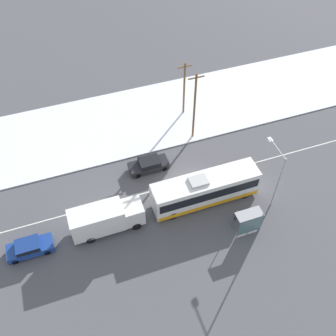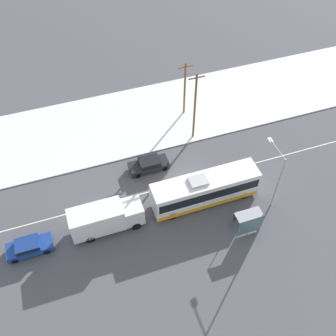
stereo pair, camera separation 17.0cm
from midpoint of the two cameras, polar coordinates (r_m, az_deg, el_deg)
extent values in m
plane|color=#4C4C51|center=(42.30, 2.47, -2.02)|extent=(120.00, 120.00, 0.00)
cube|color=silver|center=(49.72, -2.26, 7.64)|extent=(80.00, 11.96, 0.12)
cube|color=silver|center=(42.30, 2.47, -2.02)|extent=(60.00, 0.12, 0.00)
cube|color=white|center=(39.60, 5.31, -3.03)|extent=(10.95, 2.55, 2.97)
cube|color=black|center=(39.32, 5.34, -2.71)|extent=(10.51, 2.57, 1.13)
cube|color=orange|center=(40.56, 5.19, -4.09)|extent=(10.84, 2.57, 0.53)
cube|color=#B2B2B2|center=(38.11, 4.34, -1.86)|extent=(1.80, 1.40, 0.24)
cylinder|color=black|center=(41.35, 11.01, -3.76)|extent=(1.00, 0.28, 1.00)
cylinder|color=black|center=(42.53, 9.65, -1.48)|extent=(1.00, 0.28, 1.00)
cylinder|color=black|center=(39.05, 0.56, -6.90)|extent=(1.00, 0.28, 1.00)
cylinder|color=black|center=(40.30, -0.54, -4.39)|extent=(1.00, 0.28, 1.00)
cube|color=silver|center=(37.79, -10.40, -7.43)|extent=(5.08, 2.30, 2.64)
cube|color=silver|center=(38.23, -5.24, -6.32)|extent=(1.90, 2.18, 2.06)
cube|color=black|center=(38.00, -3.93, -5.59)|extent=(0.06, 1.96, 0.91)
cylinder|color=black|center=(38.55, -4.71, -8.41)|extent=(0.90, 0.26, 0.90)
cylinder|color=black|center=(39.68, -5.54, -6.06)|extent=(0.90, 0.26, 0.90)
cylinder|color=black|center=(38.36, -11.28, -10.15)|extent=(0.90, 0.26, 0.90)
cylinder|color=black|center=(39.49, -11.88, -7.73)|extent=(0.90, 0.26, 0.90)
cube|color=black|center=(43.09, -2.94, 0.36)|extent=(4.35, 1.80, 0.68)
cube|color=black|center=(42.68, -2.83, 0.91)|extent=(2.26, 1.66, 0.47)
cube|color=black|center=(42.67, -2.83, 0.92)|extent=(2.08, 1.69, 0.38)
cylinder|color=black|center=(42.54, -4.50, -1.10)|extent=(0.64, 0.22, 0.64)
cylinder|color=black|center=(43.55, -5.09, 0.40)|extent=(0.64, 0.22, 0.64)
cylinder|color=black|center=(43.07, -0.61, -0.07)|extent=(0.64, 0.22, 0.64)
cylinder|color=black|center=(44.07, -1.28, 1.39)|extent=(0.64, 0.22, 0.64)
cube|color=navy|center=(39.22, -19.48, -10.91)|extent=(4.19, 1.80, 0.67)
cube|color=navy|center=(38.76, -19.85, -10.51)|extent=(2.18, 1.66, 0.49)
cube|color=black|center=(38.75, -19.85, -10.50)|extent=(2.00, 1.69, 0.39)
cylinder|color=black|center=(38.80, -17.23, -11.59)|extent=(0.64, 0.22, 0.64)
cylinder|color=black|center=(39.66, -17.54, -9.68)|extent=(0.64, 0.22, 0.64)
cylinder|color=black|center=(39.25, -21.41, -12.53)|extent=(0.64, 0.22, 0.64)
cylinder|color=black|center=(40.10, -21.60, -10.62)|extent=(0.64, 0.22, 0.64)
cylinder|color=#23232D|center=(39.61, 9.53, -7.15)|extent=(0.11, 0.11, 0.71)
cylinder|color=#23232D|center=(39.68, 9.82, -7.05)|extent=(0.11, 0.11, 0.71)
cube|color=#19478C|center=(39.11, 9.80, -6.56)|extent=(0.37, 0.20, 0.59)
sphere|color=#8E6647|center=(38.77, 9.88, -6.21)|extent=(0.25, 0.25, 0.25)
cylinder|color=#19478C|center=(39.06, 9.48, -6.69)|extent=(0.09, 0.09, 0.56)
cylinder|color=#19478C|center=(39.22, 10.10, -6.49)|extent=(0.09, 0.09, 0.56)
cube|color=gray|center=(37.64, 11.61, -6.57)|extent=(2.55, 1.20, 0.06)
cube|color=slate|center=(38.33, 11.73, -8.23)|extent=(2.45, 0.04, 2.16)
cylinder|color=#474C51|center=(38.44, 9.32, -7.49)|extent=(0.08, 0.08, 2.34)
cylinder|color=#474C51|center=(39.33, 12.57, -6.41)|extent=(0.08, 0.08, 2.34)
cylinder|color=#474C51|center=(37.93, 10.05, -8.80)|extent=(0.08, 0.08, 2.34)
cylinder|color=#474C51|center=(38.83, 13.33, -7.68)|extent=(0.08, 0.08, 2.34)
cylinder|color=#9EA3A8|center=(39.13, 15.53, -2.11)|extent=(0.14, 0.14, 6.93)
cylinder|color=#9EA3A8|center=(37.44, 15.53, 2.64)|extent=(0.10, 2.77, 0.10)
cube|color=silver|center=(38.26, 14.50, 3.99)|extent=(0.36, 0.60, 0.16)
cylinder|color=brown|center=(44.06, 3.74, 8.76)|extent=(0.24, 0.24, 8.96)
cube|color=brown|center=(41.61, 4.02, 12.95)|extent=(1.80, 0.12, 0.12)
cylinder|color=brown|center=(47.88, 2.25, 11.36)|extent=(0.24, 0.24, 7.34)
cube|color=brown|center=(46.02, 2.37, 14.49)|extent=(1.80, 0.12, 0.12)
camera|label=1|loc=(0.09, -90.12, -0.13)|focal=42.00mm
camera|label=2|loc=(0.09, 89.88, 0.13)|focal=42.00mm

